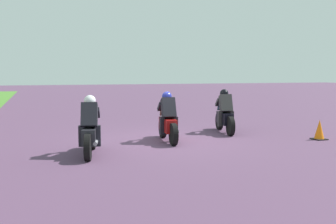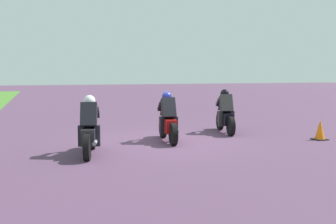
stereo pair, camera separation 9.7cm
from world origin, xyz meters
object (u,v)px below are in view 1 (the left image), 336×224
rider_lane_a (225,115)px  rider_lane_b (168,121)px  traffic_cone (319,130)px  rider_lane_c (90,130)px

rider_lane_a → rider_lane_b: (-0.96, 2.44, 0.00)m
rider_lane_b → traffic_cone: (-1.29, -4.56, -0.33)m
rider_lane_a → traffic_cone: rider_lane_a is taller
rider_lane_b → rider_lane_c: 2.74m
rider_lane_a → rider_lane_b: size_ratio=0.99×
rider_lane_b → traffic_cone: rider_lane_b is taller
rider_lane_a → rider_lane_c: size_ratio=1.00×
traffic_cone → rider_lane_b: bearing=74.2°
rider_lane_b → traffic_cone: 4.75m
rider_lane_a → traffic_cone: (-2.25, -2.12, -0.33)m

